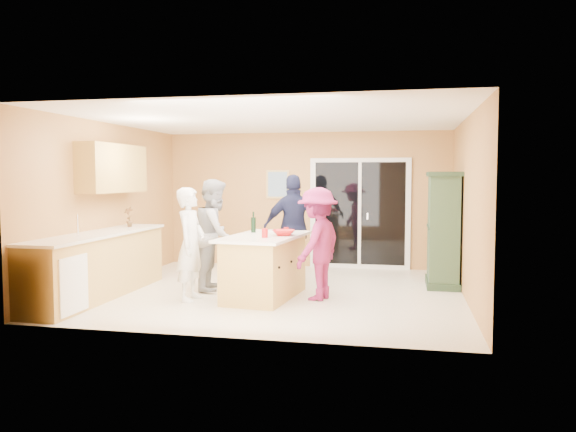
% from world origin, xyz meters
% --- Properties ---
extents(floor, '(5.50, 5.50, 0.00)m').
position_xyz_m(floor, '(0.00, 0.00, 0.00)').
color(floor, white).
rests_on(floor, ground).
extents(ceiling, '(5.50, 5.00, 0.10)m').
position_xyz_m(ceiling, '(0.00, 0.00, 2.60)').
color(ceiling, white).
rests_on(ceiling, wall_back).
extents(wall_back, '(5.50, 0.10, 2.60)m').
position_xyz_m(wall_back, '(0.00, 2.50, 1.30)').
color(wall_back, '#D7AD58').
rests_on(wall_back, ground).
extents(wall_front, '(5.50, 0.10, 2.60)m').
position_xyz_m(wall_front, '(0.00, -2.50, 1.30)').
color(wall_front, '#D7AD58').
rests_on(wall_front, ground).
extents(wall_left, '(0.10, 5.00, 2.60)m').
position_xyz_m(wall_left, '(-2.75, 0.00, 1.30)').
color(wall_left, '#D7AD58').
rests_on(wall_left, ground).
extents(wall_right, '(0.10, 5.00, 2.60)m').
position_xyz_m(wall_right, '(2.75, 0.00, 1.30)').
color(wall_right, '#D7AD58').
rests_on(wall_right, ground).
extents(left_cabinet_run, '(0.65, 3.05, 1.24)m').
position_xyz_m(left_cabinet_run, '(-2.45, -1.05, 0.46)').
color(left_cabinet_run, tan).
rests_on(left_cabinet_run, floor).
extents(upper_cabinets, '(0.35, 1.60, 0.75)m').
position_xyz_m(upper_cabinets, '(-2.58, -0.20, 1.88)').
color(upper_cabinets, tan).
rests_on(upper_cabinets, wall_left).
extents(sliding_door, '(1.90, 0.07, 2.10)m').
position_xyz_m(sliding_door, '(1.05, 2.46, 1.05)').
color(sliding_door, silver).
rests_on(sliding_door, floor).
extents(framed_picture, '(0.46, 0.04, 0.56)m').
position_xyz_m(framed_picture, '(-0.55, 2.48, 1.60)').
color(framed_picture, tan).
rests_on(framed_picture, wall_back).
extents(kitchen_island, '(1.11, 1.81, 0.91)m').
position_xyz_m(kitchen_island, '(-0.08, -0.44, 0.43)').
color(kitchen_island, tan).
rests_on(kitchen_island, floor).
extents(green_hutch, '(0.52, 0.99, 1.82)m').
position_xyz_m(green_hutch, '(2.49, 0.98, 0.89)').
color(green_hutch, '#223723').
rests_on(green_hutch, floor).
extents(woman_white, '(0.39, 0.59, 1.60)m').
position_xyz_m(woman_white, '(-1.06, -0.82, 0.80)').
color(woman_white, silver).
rests_on(woman_white, floor).
extents(woman_grey, '(0.75, 0.90, 1.71)m').
position_xyz_m(woman_grey, '(-0.97, -0.01, 0.85)').
color(woman_grey, '#A5A5A8').
rests_on(woman_grey, floor).
extents(woman_navy, '(1.13, 0.76, 1.79)m').
position_xyz_m(woman_navy, '(0.10, 0.88, 0.89)').
color(woman_navy, '#1A1E3A').
rests_on(woman_navy, floor).
extents(woman_magenta, '(0.88, 1.16, 1.59)m').
position_xyz_m(woman_magenta, '(0.68, -0.39, 0.80)').
color(woman_magenta, '#8D1E56').
rests_on(woman_magenta, floor).
extents(serving_bowl, '(0.38, 0.38, 0.08)m').
position_xyz_m(serving_bowl, '(0.19, -0.41, 0.95)').
color(serving_bowl, '#B31314').
rests_on(serving_bowl, kitchen_island).
extents(tulip_vase, '(0.20, 0.17, 0.33)m').
position_xyz_m(tulip_vase, '(-2.45, 0.05, 1.11)').
color(tulip_vase, maroon).
rests_on(tulip_vase, left_cabinet_run).
extents(tumbler_near, '(0.08, 0.08, 0.10)m').
position_xyz_m(tumbler_near, '(0.19, -0.21, 0.96)').
color(tumbler_near, '#B31314').
rests_on(tumbler_near, kitchen_island).
extents(tumbler_far, '(0.10, 0.10, 0.13)m').
position_xyz_m(tumbler_far, '(-0.00, -0.74, 0.97)').
color(tumbler_far, '#B31314').
rests_on(tumbler_far, kitchen_island).
extents(wine_bottle, '(0.07, 0.07, 0.31)m').
position_xyz_m(wine_bottle, '(-0.35, -0.08, 1.03)').
color(wine_bottle, black).
rests_on(wine_bottle, kitchen_island).
extents(white_plate, '(0.28, 0.28, 0.02)m').
position_xyz_m(white_plate, '(-0.09, 0.20, 0.91)').
color(white_plate, silver).
rests_on(white_plate, kitchen_island).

